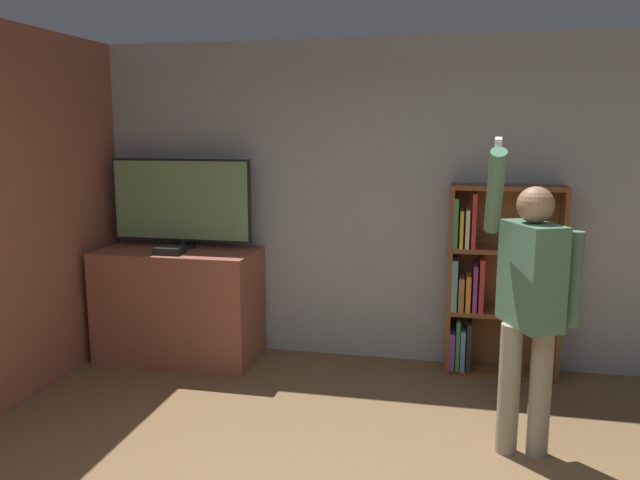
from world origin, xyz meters
The scene contains 6 objects.
wall_back centered at (0.00, 3.09, 1.35)m, with size 7.01×0.06×2.70m.
tv_ledge centered at (-1.76, 2.71, 0.48)m, with size 1.34×0.66×0.95m.
television centered at (-1.76, 2.82, 1.35)m, with size 1.24×0.22×0.76m.
game_console centered at (-1.75, 2.54, 0.98)m, with size 0.22×0.18×0.06m.
bookshelf centered at (0.84, 2.91, 0.74)m, with size 0.88×0.28×1.54m.
person centered at (0.98, 1.60, 0.99)m, with size 0.56×0.55×1.92m.
Camera 1 is at (0.52, -2.12, 1.95)m, focal length 35.00 mm.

